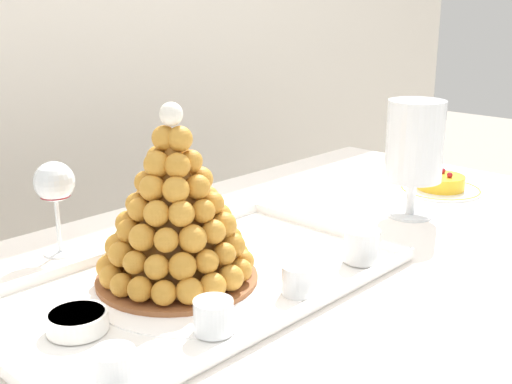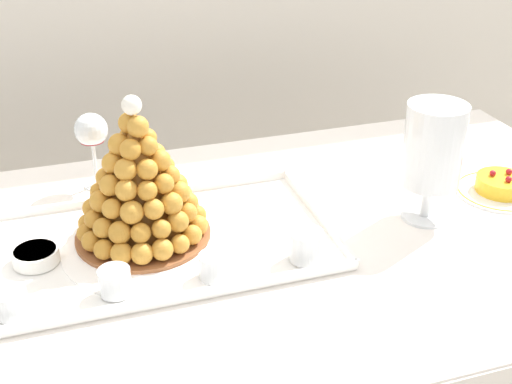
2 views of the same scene
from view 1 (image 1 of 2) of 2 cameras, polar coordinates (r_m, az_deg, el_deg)
name	(u,v)px [view 1 (image 1 of 2)]	position (r m, az deg, el deg)	size (l,w,h in m)	color
buffet_table	(287,307)	(1.21, 2.76, -10.03)	(1.67, 0.93, 0.79)	brown
serving_tray	(198,285)	(1.06, -5.12, -8.15)	(0.69, 0.39, 0.02)	white
croquembouche	(175,215)	(1.04, -7.10, -1.99)	(0.26, 0.26, 0.29)	brown
dessert_cup_left	(114,369)	(0.81, -12.32, -14.93)	(0.05, 0.05, 0.05)	silver
dessert_cup_mid_left	(213,317)	(0.91, -3.76, -10.91)	(0.06, 0.06, 0.05)	silver
dessert_cup_centre	(298,281)	(1.02, 3.69, -7.79)	(0.05, 0.05, 0.05)	silver
dessert_cup_mid_right	(362,247)	(1.15, 9.26, -4.74)	(0.06, 0.06, 0.06)	silver
creme_brulee_ramekin	(77,321)	(0.95, -15.40, -10.81)	(0.09, 0.09, 0.03)	white
macaron_goblet	(414,143)	(1.39, 13.73, 4.20)	(0.12, 0.12, 0.25)	white
fruit_tart_plate	(441,185)	(1.63, 15.89, 0.55)	(0.19, 0.19, 0.05)	white
wine_glass	(55,185)	(1.21, -17.25, 0.55)	(0.07, 0.07, 0.17)	silver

